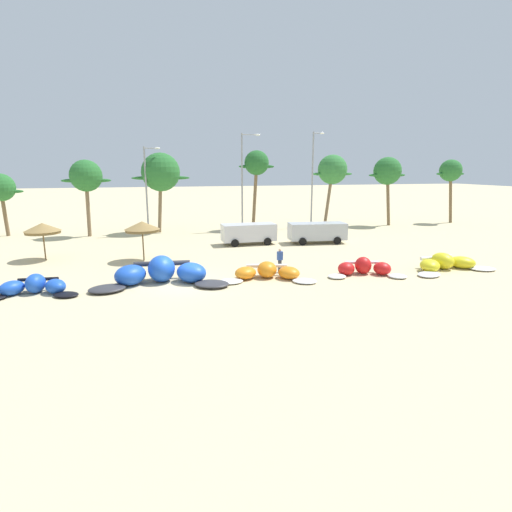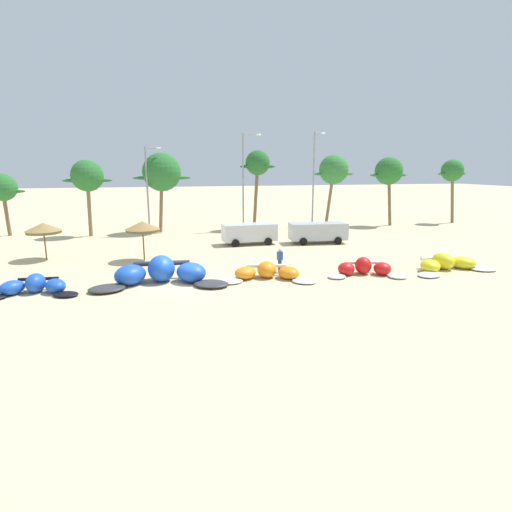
{
  "view_description": "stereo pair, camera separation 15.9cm",
  "coord_description": "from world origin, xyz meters",
  "px_view_note": "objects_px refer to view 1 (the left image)",
  "views": [
    {
      "loc": [
        -1.88,
        -23.66,
        6.73
      ],
      "look_at": [
        4.88,
        2.0,
        1.0
      ],
      "focal_mm": 28.65,
      "sensor_mm": 36.0,
      "label": 1
    },
    {
      "loc": [
        -1.73,
        -23.7,
        6.73
      ],
      "look_at": [
        4.88,
        2.0,
        1.0
      ],
      "focal_mm": 28.65,
      "sensor_mm": 36.0,
      "label": 2
    }
  ],
  "objects_px": {
    "person_near_kites": "(280,260)",
    "palm_right_of_gap": "(387,172)",
    "kite_far_left": "(34,287)",
    "palm_center_left": "(257,164)",
    "lamppost_east_center": "(244,177)",
    "palm_center_right": "(332,170)",
    "kite_left": "(161,273)",
    "kite_right_of_center": "(446,264)",
    "parked_van": "(316,231)",
    "lamppost_east": "(313,176)",
    "beach_umbrella_middle": "(142,227)",
    "lamppost_west_center": "(147,186)",
    "parked_car_second": "(247,232)",
    "kite_center": "(364,268)",
    "palm_right": "(451,172)",
    "palm_left": "(86,177)",
    "kite_left_of_center": "(267,273)",
    "palm_left_of_gap": "(161,173)",
    "beach_umbrella_near_van": "(42,228)",
    "palm_leftmost": "(1,188)"
  },
  "relations": [
    {
      "from": "palm_center_right",
      "to": "palm_right_of_gap",
      "type": "height_order",
      "value": "palm_center_right"
    },
    {
      "from": "parked_van",
      "to": "lamppost_east",
      "type": "relative_size",
      "value": 0.5
    },
    {
      "from": "kite_left_of_center",
      "to": "parked_van",
      "type": "relative_size",
      "value": 1.13
    },
    {
      "from": "palm_left_of_gap",
      "to": "beach_umbrella_middle",
      "type": "bearing_deg",
      "value": -98.11
    },
    {
      "from": "palm_right_of_gap",
      "to": "kite_left",
      "type": "bearing_deg",
      "value": -144.69
    },
    {
      "from": "kite_center",
      "to": "palm_left_of_gap",
      "type": "height_order",
      "value": "palm_left_of_gap"
    },
    {
      "from": "kite_left",
      "to": "palm_center_left",
      "type": "distance_m",
      "value": 23.82
    },
    {
      "from": "beach_umbrella_middle",
      "to": "palm_left",
      "type": "bearing_deg",
      "value": 112.1
    },
    {
      "from": "palm_right",
      "to": "lamppost_west_center",
      "type": "bearing_deg",
      "value": 179.83
    },
    {
      "from": "parked_car_second",
      "to": "lamppost_west_center",
      "type": "bearing_deg",
      "value": 136.28
    },
    {
      "from": "parked_car_second",
      "to": "kite_left",
      "type": "bearing_deg",
      "value": -125.69
    },
    {
      "from": "beach_umbrella_near_van",
      "to": "palm_center_left",
      "type": "bearing_deg",
      "value": 30.22
    },
    {
      "from": "beach_umbrella_middle",
      "to": "palm_right_of_gap",
      "type": "height_order",
      "value": "palm_right_of_gap"
    },
    {
      "from": "parked_van",
      "to": "palm_leftmost",
      "type": "distance_m",
      "value": 31.23
    },
    {
      "from": "palm_leftmost",
      "to": "palm_center_left",
      "type": "bearing_deg",
      "value": -3.96
    },
    {
      "from": "kite_left",
      "to": "palm_center_right",
      "type": "bearing_deg",
      "value": 45.37
    },
    {
      "from": "kite_right_of_center",
      "to": "person_near_kites",
      "type": "relative_size",
      "value": 4.02
    },
    {
      "from": "palm_center_right",
      "to": "lamppost_east_center",
      "type": "distance_m",
      "value": 11.1
    },
    {
      "from": "kite_right_of_center",
      "to": "parked_van",
      "type": "distance_m",
      "value": 12.51
    },
    {
      "from": "kite_left_of_center",
      "to": "palm_center_right",
      "type": "height_order",
      "value": "palm_center_right"
    },
    {
      "from": "kite_left_of_center",
      "to": "parked_van",
      "type": "distance_m",
      "value": 13.27
    },
    {
      "from": "kite_far_left",
      "to": "palm_center_left",
      "type": "relative_size",
      "value": 0.61
    },
    {
      "from": "kite_center",
      "to": "parked_van",
      "type": "distance_m",
      "value": 11.53
    },
    {
      "from": "kite_center",
      "to": "parked_van",
      "type": "bearing_deg",
      "value": 82.64
    },
    {
      "from": "kite_center",
      "to": "palm_right_of_gap",
      "type": "relative_size",
      "value": 0.64
    },
    {
      "from": "palm_left",
      "to": "kite_far_left",
      "type": "bearing_deg",
      "value": -91.49
    },
    {
      "from": "lamppost_west_center",
      "to": "palm_right",
      "type": "bearing_deg",
      "value": -0.17
    },
    {
      "from": "kite_far_left",
      "to": "palm_center_left",
      "type": "xyz_separation_m",
      "value": [
        17.96,
        20.43,
        6.7
      ]
    },
    {
      "from": "kite_left",
      "to": "palm_leftmost",
      "type": "bearing_deg",
      "value": 123.76
    },
    {
      "from": "parked_car_second",
      "to": "lamppost_east_center",
      "type": "height_order",
      "value": "lamppost_east_center"
    },
    {
      "from": "palm_left",
      "to": "palm_center_right",
      "type": "bearing_deg",
      "value": 3.04
    },
    {
      "from": "parked_van",
      "to": "kite_left",
      "type": "bearing_deg",
      "value": -144.44
    },
    {
      "from": "person_near_kites",
      "to": "palm_right_of_gap",
      "type": "distance_m",
      "value": 26.96
    },
    {
      "from": "palm_left",
      "to": "lamppost_east",
      "type": "height_order",
      "value": "lamppost_east"
    },
    {
      "from": "palm_center_left",
      "to": "lamppost_west_center",
      "type": "height_order",
      "value": "lamppost_west_center"
    },
    {
      "from": "kite_right_of_center",
      "to": "beach_umbrella_middle",
      "type": "distance_m",
      "value": 21.44
    },
    {
      "from": "lamppost_east_center",
      "to": "palm_center_right",
      "type": "bearing_deg",
      "value": 6.57
    },
    {
      "from": "palm_left_of_gap",
      "to": "lamppost_east_center",
      "type": "relative_size",
      "value": 0.8
    },
    {
      "from": "palm_left_of_gap",
      "to": "beach_umbrella_near_van",
      "type": "bearing_deg",
      "value": -128.15
    },
    {
      "from": "kite_center",
      "to": "lamppost_west_center",
      "type": "height_order",
      "value": "lamppost_west_center"
    },
    {
      "from": "kite_left_of_center",
      "to": "palm_left_of_gap",
      "type": "height_order",
      "value": "palm_left_of_gap"
    },
    {
      "from": "palm_center_left",
      "to": "lamppost_west_center",
      "type": "xyz_separation_m",
      "value": [
        -11.67,
        -0.85,
        -2.17
      ]
    },
    {
      "from": "palm_right_of_gap",
      "to": "palm_right",
      "type": "xyz_separation_m",
      "value": [
        8.83,
        0.17,
        -0.02
      ]
    },
    {
      "from": "beach_umbrella_middle",
      "to": "lamppost_east",
      "type": "bearing_deg",
      "value": 35.34
    },
    {
      "from": "palm_left",
      "to": "lamppost_east",
      "type": "bearing_deg",
      "value": 1.18
    },
    {
      "from": "kite_right_of_center",
      "to": "person_near_kites",
      "type": "bearing_deg",
      "value": 169.07
    },
    {
      "from": "palm_center_left",
      "to": "kite_left",
      "type": "bearing_deg",
      "value": -119.16
    },
    {
      "from": "person_near_kites",
      "to": "lamppost_west_center",
      "type": "relative_size",
      "value": 0.18
    },
    {
      "from": "lamppost_east_center",
      "to": "palm_right",
      "type": "bearing_deg",
      "value": -1.21
    },
    {
      "from": "person_near_kites",
      "to": "kite_left",
      "type": "bearing_deg",
      "value": -175.32
    }
  ]
}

